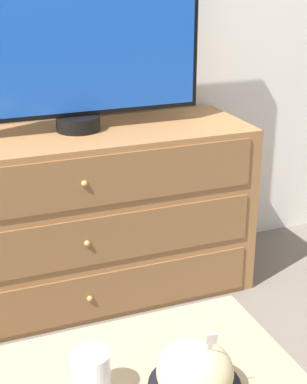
% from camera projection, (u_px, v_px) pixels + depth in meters
% --- Properties ---
extents(ground_plane, '(12.00, 12.00, 0.00)m').
position_uv_depth(ground_plane, '(33.00, 273.00, 2.75)').
color(ground_plane, '#70665B').
extents(dresser, '(1.50, 0.49, 0.73)m').
position_uv_depth(dresser, '(72.00, 219.00, 2.43)').
color(dresser, '#9E6B3D').
rests_on(dresser, ground_plane).
extents(tv, '(1.02, 0.18, 0.78)m').
position_uv_depth(tv, '(73.00, 26.00, 2.21)').
color(tv, black).
rests_on(tv, dresser).
extents(takeout_bowl, '(0.21, 0.21, 0.19)m').
position_uv_depth(takeout_bowl, '(195.00, 377.00, 1.27)').
color(takeout_bowl, black).
rests_on(takeout_bowl, coffee_table).
extents(drink_cup, '(0.09, 0.09, 0.12)m').
position_uv_depth(drink_cup, '(92.00, 379.00, 1.27)').
color(drink_cup, '#9E6638').
rests_on(drink_cup, coffee_table).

